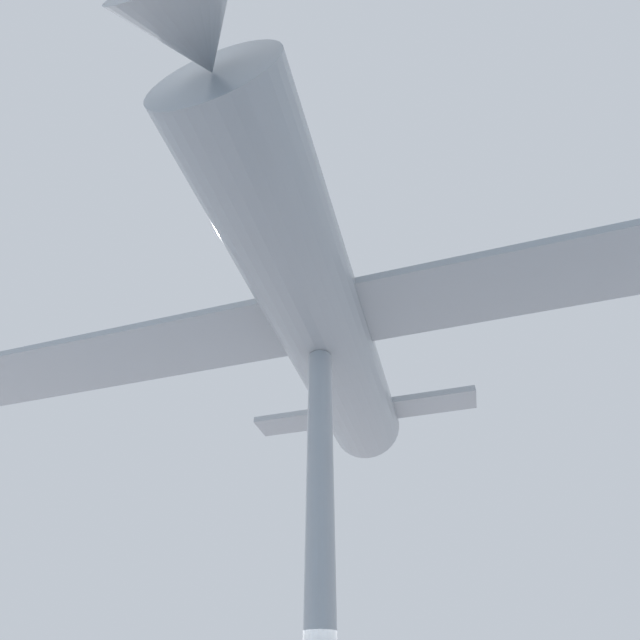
{
  "coord_description": "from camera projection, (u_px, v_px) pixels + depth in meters",
  "views": [
    {
      "loc": [
        -0.77,
        7.12,
        1.84
      ],
      "look_at": [
        0.0,
        0.0,
        8.14
      ],
      "focal_mm": 24.0,
      "sensor_mm": 36.0,
      "label": 1
    }
  ],
  "objects": [
    {
      "name": "support_pylon_central",
      "position": [
        320.0,
        545.0,
        6.51
      ],
      "size": [
        0.47,
        0.47,
        7.12
      ],
      "color": "#999EA3",
      "rests_on": "ground_plane"
    },
    {
      "name": "suspended_airplane",
      "position": [
        317.0,
        313.0,
        9.39
      ],
      "size": [
        20.84,
        12.24,
        3.51
      ],
      "rotation": [
        0.0,
        0.0,
        -0.17
      ],
      "color": "#93999E",
      "rests_on": "support_pylon_central"
    }
  ]
}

